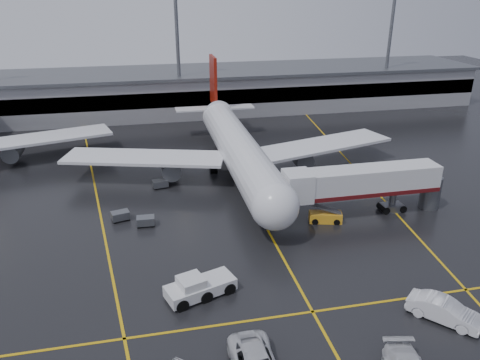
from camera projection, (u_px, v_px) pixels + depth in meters
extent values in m
plane|color=black|center=(252.00, 202.00, 59.12)|extent=(220.00, 220.00, 0.00)
cube|color=gold|center=(252.00, 202.00, 59.12)|extent=(0.25, 90.00, 0.02)
cube|color=gold|center=(313.00, 312.00, 39.30)|extent=(60.00, 0.25, 0.02)
cube|color=gold|center=(94.00, 184.00, 64.28)|extent=(9.99, 69.35, 0.02)
cube|color=gold|center=(351.00, 164.00, 71.59)|extent=(7.57, 69.64, 0.02)
cube|color=gray|center=(201.00, 91.00, 100.80)|extent=(120.00, 18.00, 8.00)
cube|color=black|center=(207.00, 98.00, 92.68)|extent=(120.00, 0.40, 3.00)
cube|color=#595B60|center=(200.00, 71.00, 99.13)|extent=(122.00, 19.00, 0.60)
cylinder|color=#595B60|center=(178.00, 56.00, 91.13)|extent=(0.70, 0.70, 25.00)
cylinder|color=#595B60|center=(389.00, 50.00, 99.79)|extent=(0.70, 0.70, 25.00)
cylinder|color=silver|center=(239.00, 150.00, 64.69)|extent=(5.20, 36.00, 5.20)
sphere|color=silver|center=(275.00, 206.00, 48.48)|extent=(5.20, 5.20, 5.20)
cone|color=silver|center=(215.00, 109.00, 83.38)|extent=(4.94, 8.00, 4.94)
cube|color=maroon|center=(213.00, 81.00, 82.37)|extent=(0.50, 5.50, 8.50)
cube|color=silver|center=(215.00, 108.00, 83.30)|extent=(14.00, 3.00, 0.25)
cube|color=silver|center=(144.00, 157.00, 64.31)|extent=(22.80, 11.83, 0.40)
cube|color=silver|center=(322.00, 145.00, 69.31)|extent=(22.80, 11.83, 0.40)
cylinder|color=#595B60|center=(171.00, 168.00, 64.62)|extent=(2.60, 4.50, 2.60)
cylinder|color=#595B60|center=(301.00, 158.00, 68.28)|extent=(2.60, 4.50, 2.60)
cylinder|color=#595B60|center=(267.00, 220.00, 52.43)|extent=(0.56, 0.56, 2.00)
cylinder|color=#595B60|center=(213.00, 166.00, 68.03)|extent=(0.56, 0.56, 2.00)
cylinder|color=#595B60|center=(256.00, 162.00, 69.26)|extent=(0.56, 0.56, 2.00)
cylinder|color=black|center=(267.00, 224.00, 52.64)|extent=(0.40, 1.10, 1.10)
cylinder|color=black|center=(213.00, 169.00, 68.20)|extent=(1.00, 1.40, 1.40)
cylinder|color=black|center=(256.00, 165.00, 69.43)|extent=(1.00, 1.40, 1.40)
cube|color=silver|center=(37.00, 139.00, 72.04)|extent=(22.80, 11.83, 0.40)
cylinder|color=#595B60|center=(13.00, 151.00, 71.01)|extent=(2.60, 4.50, 2.60)
cube|color=silver|center=(364.00, 180.00, 54.31)|extent=(18.00, 3.20, 3.00)
cube|color=#530E10|center=(363.00, 190.00, 54.82)|extent=(18.00, 3.30, 0.50)
cube|color=silver|center=(297.00, 186.00, 52.74)|extent=(3.00, 3.40, 3.30)
cylinder|color=#595B60|center=(393.00, 200.00, 56.21)|extent=(0.80, 0.80, 3.00)
cube|color=#595B60|center=(391.00, 207.00, 56.62)|extent=(2.60, 1.60, 0.90)
cylinder|color=#595B60|center=(430.00, 192.00, 56.98)|extent=(2.40, 2.40, 4.00)
cylinder|color=black|center=(383.00, 208.00, 56.41)|extent=(0.90, 1.80, 0.90)
cylinder|color=black|center=(400.00, 207.00, 56.83)|extent=(0.90, 1.80, 0.90)
cube|color=silver|center=(201.00, 288.00, 41.12)|extent=(6.62, 4.31, 1.05)
cube|color=silver|center=(191.00, 282.00, 40.37)|extent=(2.68, 2.68, 0.88)
cube|color=black|center=(191.00, 282.00, 40.37)|extent=(2.41, 2.41, 0.79)
cylinder|color=black|center=(177.00, 299.00, 40.17)|extent=(1.93, 2.86, 1.14)
cylinder|color=black|center=(201.00, 290.00, 41.24)|extent=(1.93, 2.86, 1.14)
cylinder|color=black|center=(223.00, 283.00, 42.32)|extent=(1.93, 2.86, 1.14)
cube|color=gold|center=(325.00, 217.00, 54.01)|extent=(3.99, 2.44, 1.14)
cube|color=#595B60|center=(326.00, 209.00, 53.59)|extent=(3.70, 1.81, 1.30)
cylinder|color=black|center=(314.00, 219.00, 54.17)|extent=(1.14, 1.88, 0.72)
cylinder|color=black|center=(336.00, 219.00, 54.06)|extent=(1.14, 1.88, 0.72)
imported|color=silver|center=(444.00, 310.00, 38.00)|extent=(5.34, 5.69, 1.91)
cube|color=#595B60|center=(146.00, 221.00, 53.04)|extent=(2.05, 1.37, 0.90)
cylinder|color=black|center=(139.00, 227.00, 52.64)|extent=(0.40, 0.20, 0.40)
cylinder|color=black|center=(153.00, 226.00, 52.90)|extent=(0.40, 0.20, 0.40)
cylinder|color=black|center=(139.00, 223.00, 53.55)|extent=(0.40, 0.20, 0.40)
cylinder|color=black|center=(153.00, 222.00, 53.80)|extent=(0.40, 0.20, 0.40)
cube|color=#595B60|center=(120.00, 215.00, 54.25)|extent=(2.27, 1.77, 0.90)
cylinder|color=black|center=(115.00, 222.00, 53.69)|extent=(0.40, 0.20, 0.40)
cylinder|color=black|center=(129.00, 219.00, 54.36)|extent=(0.40, 0.20, 0.40)
cylinder|color=black|center=(113.00, 219.00, 54.51)|extent=(0.40, 0.20, 0.40)
cylinder|color=black|center=(126.00, 216.00, 55.18)|extent=(0.40, 0.20, 0.40)
cube|color=#595B60|center=(160.00, 183.00, 62.93)|extent=(2.22, 1.67, 0.90)
cylinder|color=black|center=(156.00, 189.00, 62.40)|extent=(0.40, 0.20, 0.40)
cylinder|color=black|center=(167.00, 187.00, 62.98)|extent=(0.40, 0.20, 0.40)
cylinder|color=black|center=(154.00, 186.00, 63.24)|extent=(0.40, 0.20, 0.40)
cylinder|color=black|center=(165.00, 184.00, 63.82)|extent=(0.40, 0.20, 0.40)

